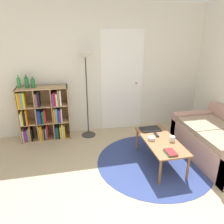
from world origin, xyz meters
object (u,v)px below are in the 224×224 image
(laptop, at_px, (150,129))
(bottle_right, at_px, (33,83))
(bottle_middle, at_px, (27,82))
(bookshelf, at_px, (44,115))
(coffee_table, at_px, (160,142))
(couch, at_px, (221,143))
(bowl, at_px, (152,138))
(cup, at_px, (172,139))
(bottle_left, at_px, (19,83))
(floor_lamp, at_px, (86,70))

(laptop, xyz_separation_m, bottle_right, (-1.99, 0.92, 0.71))
(bottle_middle, height_order, bottle_right, bottle_middle)
(bookshelf, distance_m, coffee_table, 2.30)
(couch, height_order, bottle_middle, bottle_middle)
(bowl, bearing_deg, laptop, 71.20)
(laptop, relative_size, cup, 4.12)
(coffee_table, distance_m, bottle_right, 2.52)
(bottle_middle, bearing_deg, bookshelf, -1.81)
(cup, xyz_separation_m, bottle_right, (-2.16, 1.40, 0.68))
(laptop, distance_m, bottle_right, 2.30)
(laptop, distance_m, cup, 0.51)
(bookshelf, distance_m, bottle_middle, 0.70)
(cup, xyz_separation_m, bottle_middle, (-2.27, 1.41, 0.70))
(coffee_table, xyz_separation_m, bowl, (-0.14, 0.03, 0.07))
(bowl, distance_m, bottle_middle, 2.47)
(bottle_left, bearing_deg, bottle_middle, -8.68)
(bookshelf, relative_size, bottle_left, 4.55)
(bookshelf, bearing_deg, laptop, -26.49)
(bottle_middle, bearing_deg, laptop, -24.05)
(couch, bearing_deg, bottle_right, 155.97)
(bowl, relative_size, bottle_middle, 0.48)
(coffee_table, distance_m, bottle_middle, 2.62)
(floor_lamp, xyz_separation_m, coffee_table, (1.02, -1.26, -0.99))
(bowl, bearing_deg, coffee_table, -13.73)
(bowl, bearing_deg, bottle_left, 148.08)
(couch, distance_m, bowl, 1.24)
(bowl, bearing_deg, bookshelf, 143.48)
(laptop, height_order, bowl, bowl)
(couch, distance_m, bottle_middle, 3.60)
(floor_lamp, relative_size, bowl, 14.37)
(bowl, xyz_separation_m, bottle_middle, (-1.98, 1.30, 0.71))
(bottle_right, bearing_deg, bottle_left, 171.34)
(coffee_table, bearing_deg, laptop, 92.66)
(cup, height_order, bottle_middle, bottle_middle)
(bookshelf, xyz_separation_m, bottle_middle, (-0.23, 0.01, 0.65))
(bookshelf, height_order, bottle_left, bottle_left)
(coffee_table, relative_size, bottle_right, 5.36)
(bookshelf, bearing_deg, bottle_right, -175.54)
(floor_lamp, distance_m, couch, 2.72)
(bookshelf, relative_size, bowl, 9.03)
(floor_lamp, bearing_deg, coffee_table, -50.86)
(bowl, xyz_separation_m, cup, (0.30, -0.12, 0.02))
(floor_lamp, distance_m, bottle_middle, 1.11)
(bookshelf, xyz_separation_m, bottle_right, (-0.12, -0.01, 0.64))
(bookshelf, bearing_deg, bottle_middle, 178.19)
(laptop, bearing_deg, cup, -69.78)
(cup, relative_size, bottle_middle, 0.35)
(floor_lamp, xyz_separation_m, cup, (1.18, -1.34, -0.90))
(bottle_middle, relative_size, bottle_right, 1.19)
(bowl, relative_size, cup, 1.39)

